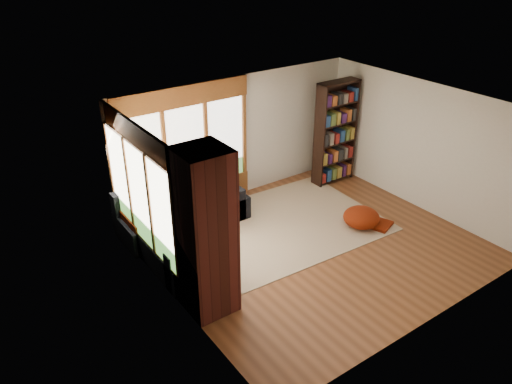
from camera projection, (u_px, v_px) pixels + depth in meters
floor at (313, 245)px, 9.13m from camera, size 5.50×5.50×0.00m
ceiling at (322, 108)px, 7.93m from camera, size 5.50×5.50×0.00m
wall_back at (237, 138)px, 10.34m from camera, size 5.50×0.04×2.60m
wall_front at (440, 249)px, 6.72m from camera, size 5.50×0.04×2.60m
wall_left at (172, 231)px, 7.13m from camera, size 0.04×5.00×2.60m
wall_right at (421, 146)px, 9.93m from camera, size 0.04×5.00×2.60m
windows_back at (186, 149)px, 9.69m from camera, size 2.82×0.10×1.90m
windows_left at (140, 195)px, 7.99m from camera, size 0.10×2.62×1.90m
roller_blind at (119, 155)px, 8.42m from camera, size 0.03×0.72×0.90m
brick_chimney at (206, 234)px, 7.05m from camera, size 0.70×0.70×2.60m
sectional_sofa at (174, 223)px, 9.23m from camera, size 2.20×2.20×0.80m
area_rug at (285, 224)px, 9.78m from camera, size 3.76×2.94×0.01m
bookshelf at (336, 133)px, 11.00m from camera, size 0.99×0.33×2.31m
pouf at (361, 217)px, 9.64m from camera, size 0.84×0.84×0.38m
dog_tan at (177, 203)px, 8.92m from camera, size 0.96×1.01×0.49m
dog_brindle at (177, 218)px, 8.51m from camera, size 0.72×0.89×0.44m
throw_pillows at (170, 198)px, 9.14m from camera, size 1.98×1.68×0.45m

